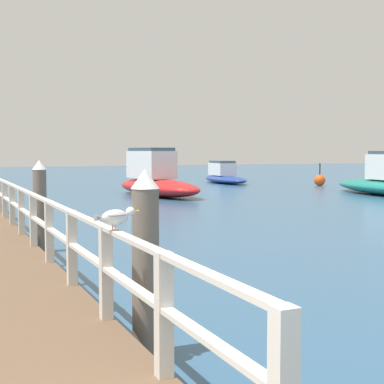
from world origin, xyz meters
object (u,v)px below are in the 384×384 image
Objects in this scene: seagull_foreground at (116,216)px; boat_0 at (156,180)px; boat_2 at (224,176)px; channel_buoy at (320,180)px; dock_piling_far at (40,206)px; dock_piling_near at (146,263)px.

boat_0 is at bearing 146.01° from seagull_foreground.
boat_2 is 4.18× the size of channel_buoy.
dock_piling_far is 25.56m from channel_buoy.
seagull_foreground is (-0.37, -6.86, 0.52)m from dock_piling_far.
seagull_foreground is (-0.37, -0.20, 0.52)m from dock_piling_near.
dock_piling_near is 21.32m from boat_0.
dock_piling_near is 0.33× the size of boat_2.
dock_piling_near reaches higher than boat_2.
boat_0 reaches higher than dock_piling_far.
seagull_foreground is 0.08× the size of boat_2.
boat_2 is 6.54m from channel_buoy.
dock_piling_near is at bearing -130.21° from channel_buoy.
boat_0 is (7.55, 19.94, -0.21)m from dock_piling_near.
dock_piling_far is 26.73m from boat_2.
dock_piling_far is (0.00, 6.66, 0.00)m from dock_piling_near.
seagull_foreground is 0.07× the size of boat_0.
seagull_foreground reaches higher than boat_2.
seagull_foreground is 21.66m from boat_0.
dock_piling_far is 15.28m from boat_0.
boat_0 is 12.41m from channel_buoy.
boat_2 reaches higher than channel_buoy.
channel_buoy is at bearing 40.11° from dock_piling_far.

